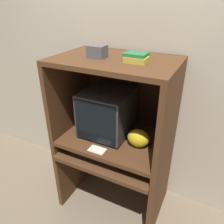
{
  "coord_description": "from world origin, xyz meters",
  "views": [
    {
      "loc": [
        0.7,
        -1.14,
        1.87
      ],
      "look_at": [
        -0.03,
        0.32,
        1.02
      ],
      "focal_mm": 35.0,
      "sensor_mm": 36.0,
      "label": 1
    }
  ],
  "objects_px": {
    "book_stack": "(136,58)",
    "storage_box": "(97,52)",
    "crt_monitor": "(108,111)",
    "snack_bag": "(138,138)",
    "keyboard": "(96,155)",
    "mouse": "(126,165)"
  },
  "relations": [
    {
      "from": "book_stack",
      "to": "storage_box",
      "type": "relative_size",
      "value": 1.3
    },
    {
      "from": "crt_monitor",
      "to": "snack_bag",
      "type": "height_order",
      "value": "crt_monitor"
    },
    {
      "from": "crt_monitor",
      "to": "storage_box",
      "type": "bearing_deg",
      "value": -113.11
    },
    {
      "from": "keyboard",
      "to": "storage_box",
      "type": "height_order",
      "value": "storage_box"
    },
    {
      "from": "storage_box",
      "to": "book_stack",
      "type": "bearing_deg",
      "value": 0.78
    },
    {
      "from": "mouse",
      "to": "snack_bag",
      "type": "relative_size",
      "value": 0.38
    },
    {
      "from": "crt_monitor",
      "to": "keyboard",
      "type": "xyz_separation_m",
      "value": [
        -0.01,
        -0.21,
        -0.33
      ]
    },
    {
      "from": "keyboard",
      "to": "book_stack",
      "type": "height_order",
      "value": "book_stack"
    },
    {
      "from": "keyboard",
      "to": "storage_box",
      "type": "xyz_separation_m",
      "value": [
        -0.02,
        0.13,
        0.86
      ]
    },
    {
      "from": "keyboard",
      "to": "storage_box",
      "type": "bearing_deg",
      "value": 100.82
    },
    {
      "from": "book_stack",
      "to": "mouse",
      "type": "bearing_deg",
      "value": -85.62
    },
    {
      "from": "crt_monitor",
      "to": "book_stack",
      "type": "bearing_deg",
      "value": -17.36
    },
    {
      "from": "crt_monitor",
      "to": "mouse",
      "type": "distance_m",
      "value": 0.48
    },
    {
      "from": "mouse",
      "to": "book_stack",
      "type": "relative_size",
      "value": 0.42
    },
    {
      "from": "snack_bag",
      "to": "mouse",
      "type": "bearing_deg",
      "value": -107.36
    },
    {
      "from": "crt_monitor",
      "to": "storage_box",
      "type": "distance_m",
      "value": 0.54
    },
    {
      "from": "keyboard",
      "to": "crt_monitor",
      "type": "bearing_deg",
      "value": 86.43
    },
    {
      "from": "keyboard",
      "to": "mouse",
      "type": "distance_m",
      "value": 0.29
    },
    {
      "from": "snack_bag",
      "to": "keyboard",
      "type": "bearing_deg",
      "value": -158.86
    },
    {
      "from": "mouse",
      "to": "snack_bag",
      "type": "bearing_deg",
      "value": 72.64
    },
    {
      "from": "crt_monitor",
      "to": "storage_box",
      "type": "xyz_separation_m",
      "value": [
        -0.04,
        -0.09,
        0.53
      ]
    },
    {
      "from": "storage_box",
      "to": "keyboard",
      "type": "bearing_deg",
      "value": -79.18
    }
  ]
}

